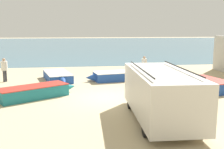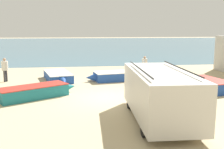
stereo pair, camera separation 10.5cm
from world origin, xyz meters
The scene contains 9 objects.
ground_plane centered at (0.00, 0.00, 0.00)m, with size 200.00×200.00×0.00m, color tan.
sea_water centered at (0.00, 52.00, 0.00)m, with size 120.00×80.00×0.01m, color #477084.
parked_van centered at (1.68, -3.78, 1.14)m, with size 2.30×5.49×2.19m.
fishing_rowboat_0 centered at (-3.90, 0.51, 0.33)m, with size 4.28×3.11×0.67m.
fishing_rowboat_1 centered at (-3.11, 5.21, 0.30)m, with size 2.44×4.43×0.60m.
fishing_rowboat_2 centered at (1.05, 4.81, 0.31)m, with size 4.11×2.17×0.63m.
fishing_rowboat_3 centered at (6.29, 1.18, 0.34)m, with size 2.21×3.83×0.68m.
fisherman_0 centered at (3.57, 6.21, 0.95)m, with size 0.42×0.42×1.60m.
fisherman_1 centered at (-6.79, 5.22, 1.01)m, with size 0.44×0.44×1.69m.
Camera 1 is at (-1.60, -13.84, 3.73)m, focal length 42.00 mm.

